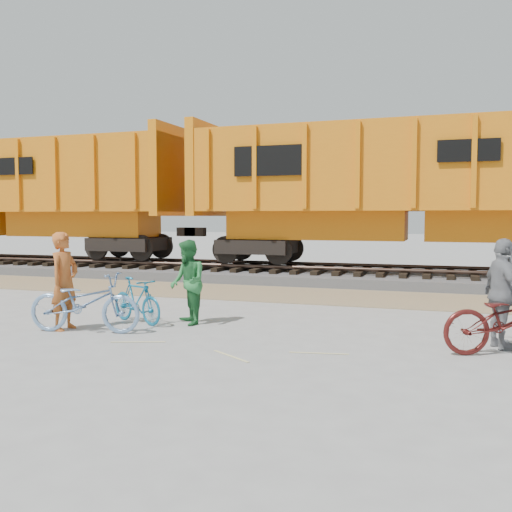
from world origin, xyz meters
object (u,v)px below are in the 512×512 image
(person_woman, at_px, (502,294))
(person_man, at_px, (188,282))
(person_solo, at_px, (64,281))
(bicycle_maroon, at_px, (511,319))
(bicycle_teal, at_px, (137,300))
(hopper_car_center, at_px, (417,186))
(bicycle_blue, at_px, (85,302))
(hopper_car_left, at_px, (15,192))

(person_woman, bearing_deg, person_man, 65.36)
(person_solo, bearing_deg, bicycle_maroon, -85.09)
(bicycle_maroon, bearing_deg, bicycle_teal, 65.60)
(hopper_car_center, distance_m, person_woman, 8.80)
(bicycle_blue, bearing_deg, hopper_car_left, 35.87)
(hopper_car_left, bearing_deg, bicycle_blue, -43.75)
(hopper_car_left, relative_size, bicycle_maroon, 6.79)
(hopper_car_left, distance_m, person_man, 14.03)
(person_man, bearing_deg, hopper_car_left, -164.91)
(hopper_car_left, height_order, bicycle_teal, hopper_car_left)
(bicycle_maroon, distance_m, person_woman, 0.53)
(bicycle_maroon, bearing_deg, bicycle_blue, 74.55)
(hopper_car_center, height_order, bicycle_teal, hopper_car_center)
(bicycle_maroon, bearing_deg, hopper_car_left, 41.96)
(bicycle_blue, height_order, person_woman, person_woman)
(person_solo, height_order, person_man, person_solo)
(hopper_car_left, height_order, hopper_car_center, same)
(bicycle_teal, xyz_separation_m, bicycle_maroon, (6.64, -0.44, 0.10))
(bicycle_blue, relative_size, bicycle_maroon, 1.00)
(bicycle_blue, distance_m, person_woman, 7.05)
(hopper_car_center, bearing_deg, bicycle_blue, -118.93)
(hopper_car_center, xyz_separation_m, bicycle_maroon, (1.87, -8.75, -2.46))
(bicycle_blue, bearing_deg, person_man, -58.41)
(hopper_car_center, xyz_separation_m, bicycle_blue, (-5.19, -9.39, -2.47))
(hopper_car_center, height_order, person_man, hopper_car_center)
(person_man, relative_size, person_woman, 0.94)
(bicycle_blue, relative_size, bicycle_teal, 1.38)
(bicycle_blue, xyz_separation_m, person_woman, (6.96, 1.04, 0.33))
(hopper_car_center, bearing_deg, person_man, -114.92)
(person_solo, bearing_deg, hopper_car_center, -30.65)
(hopper_car_left, bearing_deg, person_solo, -44.94)
(bicycle_teal, xyz_separation_m, person_woman, (6.54, -0.04, 0.42))
(bicycle_maroon, bearing_deg, person_man, 62.92)
(bicycle_teal, bearing_deg, bicycle_maroon, -69.60)
(hopper_car_left, bearing_deg, person_woman, -26.47)
(bicycle_teal, bearing_deg, person_man, -54.51)
(bicycle_maroon, height_order, person_man, person_man)
(person_solo, bearing_deg, bicycle_blue, -100.47)
(hopper_car_left, bearing_deg, hopper_car_center, 0.00)
(hopper_car_left, relative_size, person_solo, 7.80)
(hopper_car_left, relative_size, hopper_car_center, 1.00)
(bicycle_blue, distance_m, bicycle_teal, 1.16)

